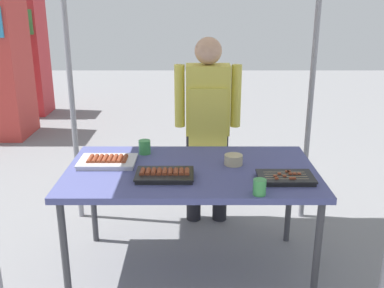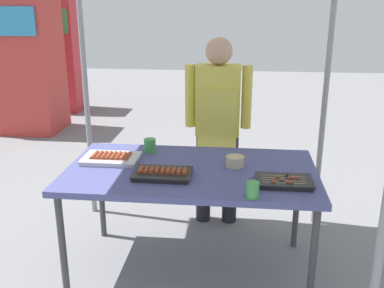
{
  "view_description": "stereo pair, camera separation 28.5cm",
  "coord_description": "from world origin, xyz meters",
  "px_view_note": "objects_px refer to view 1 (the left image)",
  "views": [
    {
      "loc": [
        0.01,
        -2.66,
        1.79
      ],
      "look_at": [
        0.0,
        0.05,
        0.9
      ],
      "focal_mm": 41.54,
      "sensor_mm": 36.0,
      "label": 1
    },
    {
      "loc": [
        0.29,
        -2.64,
        1.79
      ],
      "look_at": [
        0.0,
        0.05,
        0.9
      ],
      "focal_mm": 41.54,
      "sensor_mm": 36.0,
      "label": 2
    }
  ],
  "objects_px": {
    "tray_pork_links": "(109,161)",
    "tray_grilled_sausages": "(166,174)",
    "neighbor_stall_right": "(23,57)",
    "condiment_bowl": "(234,160)",
    "drink_cup_near_edge": "(146,147)",
    "drink_cup_by_wok": "(261,187)",
    "tray_meat_skewers": "(287,178)",
    "vendor_woman": "(209,118)",
    "stall_table": "(192,176)"
  },
  "relations": [
    {
      "from": "tray_meat_skewers",
      "to": "stall_table",
      "type": "bearing_deg",
      "value": 161.24
    },
    {
      "from": "tray_pork_links",
      "to": "condiment_bowl",
      "type": "xyz_separation_m",
      "value": [
        0.83,
        -0.01,
        0.01
      ]
    },
    {
      "from": "tray_grilled_sausages",
      "to": "vendor_woman",
      "type": "relative_size",
      "value": 0.23
    },
    {
      "from": "tray_grilled_sausages",
      "to": "tray_pork_links",
      "type": "xyz_separation_m",
      "value": [
        -0.39,
        0.23,
        0.0
      ]
    },
    {
      "from": "tray_pork_links",
      "to": "drink_cup_near_edge",
      "type": "relative_size",
      "value": 3.83
    },
    {
      "from": "drink_cup_near_edge",
      "to": "neighbor_stall_right",
      "type": "distance_m",
      "value": 4.78
    },
    {
      "from": "stall_table",
      "to": "tray_pork_links",
      "type": "relative_size",
      "value": 4.29
    },
    {
      "from": "stall_table",
      "to": "vendor_woman",
      "type": "relative_size",
      "value": 1.05
    },
    {
      "from": "drink_cup_near_edge",
      "to": "vendor_woman",
      "type": "distance_m",
      "value": 0.65
    },
    {
      "from": "tray_meat_skewers",
      "to": "drink_cup_by_wok",
      "type": "xyz_separation_m",
      "value": [
        -0.19,
        -0.21,
        0.03
      ]
    },
    {
      "from": "tray_pork_links",
      "to": "neighbor_stall_right",
      "type": "distance_m",
      "value": 4.86
    },
    {
      "from": "drink_cup_by_wok",
      "to": "drink_cup_near_edge",
      "type": "bearing_deg",
      "value": 135.73
    },
    {
      "from": "stall_table",
      "to": "tray_grilled_sausages",
      "type": "relative_size",
      "value": 4.54
    },
    {
      "from": "drink_cup_by_wok",
      "to": "neighbor_stall_right",
      "type": "distance_m",
      "value": 5.74
    },
    {
      "from": "condiment_bowl",
      "to": "drink_cup_by_wok",
      "type": "distance_m",
      "value": 0.48
    },
    {
      "from": "vendor_woman",
      "to": "stall_table",
      "type": "bearing_deg",
      "value": 80.06
    },
    {
      "from": "drink_cup_near_edge",
      "to": "condiment_bowl",
      "type": "bearing_deg",
      "value": -19.81
    },
    {
      "from": "stall_table",
      "to": "vendor_woman",
      "type": "height_order",
      "value": "vendor_woman"
    },
    {
      "from": "tray_pork_links",
      "to": "neighbor_stall_right",
      "type": "height_order",
      "value": "neighbor_stall_right"
    },
    {
      "from": "stall_table",
      "to": "tray_pork_links",
      "type": "height_order",
      "value": "tray_pork_links"
    },
    {
      "from": "drink_cup_by_wok",
      "to": "tray_pork_links",
      "type": "bearing_deg",
      "value": 152.72
    },
    {
      "from": "condiment_bowl",
      "to": "drink_cup_near_edge",
      "type": "distance_m",
      "value": 0.64
    },
    {
      "from": "stall_table",
      "to": "drink_cup_by_wok",
      "type": "distance_m",
      "value": 0.56
    },
    {
      "from": "tray_meat_skewers",
      "to": "condiment_bowl",
      "type": "xyz_separation_m",
      "value": [
        -0.29,
        0.27,
        0.02
      ]
    },
    {
      "from": "drink_cup_near_edge",
      "to": "vendor_woman",
      "type": "relative_size",
      "value": 0.06
    },
    {
      "from": "stall_table",
      "to": "drink_cup_by_wok",
      "type": "xyz_separation_m",
      "value": [
        0.38,
        -0.4,
        0.1
      ]
    },
    {
      "from": "drink_cup_by_wok",
      "to": "neighbor_stall_right",
      "type": "bearing_deg",
      "value": 122.45
    },
    {
      "from": "tray_grilled_sausages",
      "to": "neighbor_stall_right",
      "type": "distance_m",
      "value": 5.25
    },
    {
      "from": "condiment_bowl",
      "to": "neighbor_stall_right",
      "type": "bearing_deg",
      "value": 124.25
    },
    {
      "from": "tray_meat_skewers",
      "to": "drink_cup_by_wok",
      "type": "distance_m",
      "value": 0.28
    },
    {
      "from": "tray_pork_links",
      "to": "tray_grilled_sausages",
      "type": "bearing_deg",
      "value": -30.89
    },
    {
      "from": "tray_grilled_sausages",
      "to": "drink_cup_by_wok",
      "type": "xyz_separation_m",
      "value": [
        0.54,
        -0.25,
        0.02
      ]
    },
    {
      "from": "condiment_bowl",
      "to": "vendor_woman",
      "type": "xyz_separation_m",
      "value": [
        -0.15,
        0.67,
        0.11
      ]
    },
    {
      "from": "tray_grilled_sausages",
      "to": "condiment_bowl",
      "type": "distance_m",
      "value": 0.49
    },
    {
      "from": "tray_grilled_sausages",
      "to": "tray_pork_links",
      "type": "relative_size",
      "value": 0.94
    },
    {
      "from": "tray_grilled_sausages",
      "to": "neighbor_stall_right",
      "type": "relative_size",
      "value": 0.19
    },
    {
      "from": "condiment_bowl",
      "to": "vendor_woman",
      "type": "relative_size",
      "value": 0.08
    },
    {
      "from": "vendor_woman",
      "to": "neighbor_stall_right",
      "type": "distance_m",
      "value": 4.66
    },
    {
      "from": "tray_grilled_sausages",
      "to": "drink_cup_near_edge",
      "type": "bearing_deg",
      "value": 110.58
    },
    {
      "from": "tray_grilled_sausages",
      "to": "drink_cup_by_wok",
      "type": "relative_size",
      "value": 3.87
    },
    {
      "from": "condiment_bowl",
      "to": "tray_grilled_sausages",
      "type": "bearing_deg",
      "value": -152.84
    },
    {
      "from": "tray_pork_links",
      "to": "vendor_woman",
      "type": "relative_size",
      "value": 0.25
    },
    {
      "from": "tray_meat_skewers",
      "to": "tray_pork_links",
      "type": "xyz_separation_m",
      "value": [
        -1.12,
        0.27,
        0.0
      ]
    },
    {
      "from": "tray_pork_links",
      "to": "vendor_woman",
      "type": "bearing_deg",
      "value": 44.11
    },
    {
      "from": "tray_grilled_sausages",
      "to": "tray_pork_links",
      "type": "bearing_deg",
      "value": 149.11
    },
    {
      "from": "stall_table",
      "to": "vendor_woman",
      "type": "distance_m",
      "value": 0.78
    },
    {
      "from": "tray_pork_links",
      "to": "condiment_bowl",
      "type": "distance_m",
      "value": 0.83
    },
    {
      "from": "tray_grilled_sausages",
      "to": "drink_cup_by_wok",
      "type": "distance_m",
      "value": 0.6
    },
    {
      "from": "tray_pork_links",
      "to": "drink_cup_by_wok",
      "type": "height_order",
      "value": "drink_cup_by_wok"
    },
    {
      "from": "condiment_bowl",
      "to": "drink_cup_near_edge",
      "type": "xyz_separation_m",
      "value": [
        -0.6,
        0.22,
        0.02
      ]
    }
  ]
}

